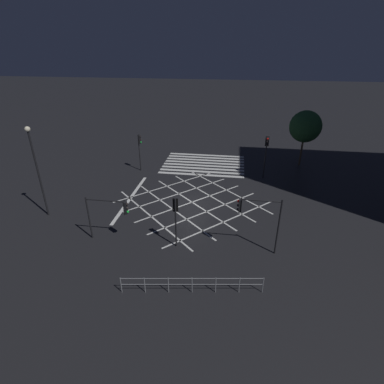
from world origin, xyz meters
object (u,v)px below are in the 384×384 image
at_px(traffic_light_sw_cross, 266,149).
at_px(street_lamp_east, 35,161).
at_px(traffic_light_median_north, 176,212).
at_px(traffic_light_ne_main, 110,210).
at_px(traffic_light_se_main, 140,145).
at_px(street_tree_near, 305,127).
at_px(traffic_light_nw_main, 257,213).

xyz_separation_m(traffic_light_sw_cross, street_lamp_east, (17.95, 10.24, 1.50)).
xyz_separation_m(traffic_light_median_north, traffic_light_sw_cross, (-6.73, -12.76, 0.50)).
relative_size(traffic_light_median_north, street_lamp_east, 0.51).
height_order(traffic_light_ne_main, traffic_light_sw_cross, traffic_light_sw_cross).
xyz_separation_m(traffic_light_se_main, street_tree_near, (-17.55, -4.25, 1.60)).
xyz_separation_m(traffic_light_nw_main, street_tree_near, (-5.84, -17.08, 1.47)).
xyz_separation_m(traffic_light_se_main, street_lamp_east, (4.77, 10.38, 1.78)).
distance_m(traffic_light_se_main, street_lamp_east, 11.56).
distance_m(traffic_light_median_north, traffic_light_sw_cross, 14.44).
height_order(street_lamp_east, street_tree_near, street_lamp_east).
relative_size(traffic_light_nw_main, street_lamp_east, 0.55).
bearing_deg(traffic_light_nw_main, street_tree_near, -108.87).
relative_size(traffic_light_sw_cross, street_lamp_east, 0.61).
relative_size(traffic_light_median_north, traffic_light_nw_main, 0.91).
distance_m(traffic_light_ne_main, street_tree_near, 23.31).
relative_size(traffic_light_ne_main, traffic_light_sw_cross, 0.75).
xyz_separation_m(traffic_light_nw_main, street_lamp_east, (16.47, -2.45, 1.66)).
bearing_deg(street_lamp_east, traffic_light_se_main, -114.66).
height_order(traffic_light_se_main, street_lamp_east, street_lamp_east).
distance_m(traffic_light_ne_main, traffic_light_nw_main, 9.80).
bearing_deg(traffic_light_nw_main, street_lamp_east, -8.46).
distance_m(traffic_light_nw_main, street_lamp_east, 16.74).
distance_m(traffic_light_median_north, street_tree_near, 20.51).
bearing_deg(traffic_light_sw_cross, street_lamp_east, -60.30).
distance_m(traffic_light_median_north, traffic_light_se_main, 14.43).
relative_size(traffic_light_se_main, street_tree_near, 0.65).
height_order(traffic_light_se_main, street_tree_near, street_tree_near).
bearing_deg(traffic_light_se_main, traffic_light_sw_cross, -0.63).
bearing_deg(traffic_light_sw_cross, traffic_light_nw_main, -6.64).
relative_size(traffic_light_se_main, traffic_light_ne_main, 1.21).
height_order(traffic_light_nw_main, street_tree_near, street_tree_near).
relative_size(traffic_light_ne_main, street_lamp_east, 0.45).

